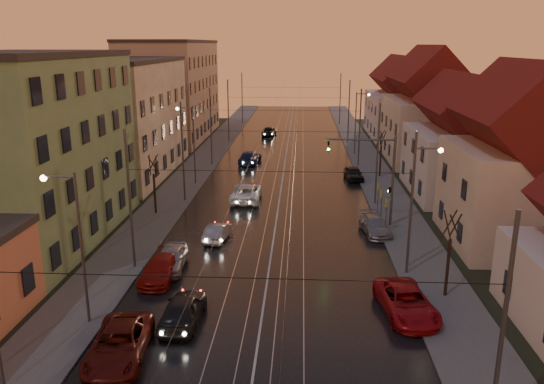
% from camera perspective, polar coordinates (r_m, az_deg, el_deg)
% --- Properties ---
extents(ground, '(160.00, 160.00, 0.00)m').
position_cam_1_polar(ground, '(25.93, -1.64, -16.70)').
color(ground, black).
rests_on(ground, ground).
extents(road, '(16.00, 120.00, 0.04)m').
position_cam_1_polar(road, '(63.38, 1.38, 3.04)').
color(road, black).
rests_on(road, ground).
extents(sidewalk_left, '(4.00, 120.00, 0.15)m').
position_cam_1_polar(sidewalk_left, '(64.45, -7.55, 3.18)').
color(sidewalk_left, '#4C4C4C').
rests_on(sidewalk_left, ground).
extents(sidewalk_right, '(4.00, 120.00, 0.15)m').
position_cam_1_polar(sidewalk_right, '(63.85, 10.40, 2.93)').
color(sidewalk_right, '#4C4C4C').
rests_on(sidewalk_right, ground).
extents(tram_rail_0, '(0.06, 120.00, 0.03)m').
position_cam_1_polar(tram_rail_0, '(63.48, -0.61, 3.10)').
color(tram_rail_0, gray).
rests_on(tram_rail_0, road).
extents(tram_rail_1, '(0.06, 120.00, 0.03)m').
position_cam_1_polar(tram_rail_1, '(63.40, 0.69, 3.08)').
color(tram_rail_1, gray).
rests_on(tram_rail_1, road).
extents(tram_rail_2, '(0.06, 120.00, 0.03)m').
position_cam_1_polar(tram_rail_2, '(63.36, 2.08, 3.07)').
color(tram_rail_2, gray).
rests_on(tram_rail_2, road).
extents(tram_rail_3, '(0.06, 120.00, 0.03)m').
position_cam_1_polar(tram_rail_3, '(63.35, 3.37, 3.05)').
color(tram_rail_3, gray).
rests_on(tram_rail_3, road).
extents(apartment_left_1, '(10.00, 18.00, 13.00)m').
position_cam_1_polar(apartment_left_1, '(41.41, -24.91, 3.95)').
color(apartment_left_1, '#5B7F50').
rests_on(apartment_left_1, ground).
extents(apartment_left_2, '(10.00, 20.00, 12.00)m').
position_cam_1_polar(apartment_left_2, '(59.63, -15.99, 7.49)').
color(apartment_left_2, tan).
rests_on(apartment_left_2, ground).
extents(apartment_left_3, '(10.00, 24.00, 14.00)m').
position_cam_1_polar(apartment_left_3, '(82.44, -10.63, 10.63)').
color(apartment_left_3, '#9F8666').
rests_on(apartment_left_3, ground).
extents(house_right_1, '(8.67, 10.20, 10.80)m').
position_cam_1_polar(house_right_1, '(40.66, 24.89, 2.24)').
color(house_right_1, '#C6B398').
rests_on(house_right_1, ground).
extents(house_right_2, '(9.18, 12.24, 9.20)m').
position_cam_1_polar(house_right_2, '(52.86, 19.78, 4.69)').
color(house_right_2, silver).
rests_on(house_right_2, ground).
extents(house_right_3, '(9.18, 14.28, 11.50)m').
position_cam_1_polar(house_right_3, '(67.03, 16.34, 8.14)').
color(house_right_3, '#C6B398').
rests_on(house_right_3, ground).
extents(house_right_4, '(9.18, 16.32, 10.00)m').
position_cam_1_polar(house_right_4, '(84.64, 13.62, 9.26)').
color(house_right_4, silver).
rests_on(house_right_4, ground).
extents(catenary_pole_r_0, '(0.16, 0.16, 9.00)m').
position_cam_1_polar(catenary_pole_r_0, '(19.56, 23.45, -14.41)').
color(catenary_pole_r_0, '#595B60').
rests_on(catenary_pole_r_0, ground).
extents(catenary_pole_l_1, '(0.16, 0.16, 9.00)m').
position_cam_1_polar(catenary_pole_l_1, '(33.89, -15.04, -0.94)').
color(catenary_pole_l_1, '#595B60').
rests_on(catenary_pole_l_1, ground).
extents(catenary_pole_r_1, '(0.16, 0.16, 9.00)m').
position_cam_1_polar(catenary_pole_r_1, '(32.90, 14.76, -1.42)').
color(catenary_pole_r_1, '#595B60').
rests_on(catenary_pole_r_1, ground).
extents(catenary_pole_l_2, '(0.16, 0.16, 9.00)m').
position_cam_1_polar(catenary_pole_l_2, '(47.94, -9.58, 4.18)').
color(catenary_pole_l_2, '#595B60').
rests_on(catenary_pole_l_2, ground).
extents(catenary_pole_r_2, '(0.16, 0.16, 9.00)m').
position_cam_1_polar(catenary_pole_r_2, '(47.24, 11.28, 3.92)').
color(catenary_pole_r_2, '#595B60').
rests_on(catenary_pole_r_2, ground).
extents(catenary_pole_l_3, '(0.16, 0.16, 9.00)m').
position_cam_1_polar(catenary_pole_l_3, '(62.43, -6.59, 6.94)').
color(catenary_pole_l_3, '#595B60').
rests_on(catenary_pole_l_3, ground).
extents(catenary_pole_r_3, '(0.16, 0.16, 9.00)m').
position_cam_1_polar(catenary_pole_r_3, '(61.90, 9.42, 6.75)').
color(catenary_pole_r_3, '#595B60').
rests_on(catenary_pole_r_3, ground).
extents(catenary_pole_l_4, '(0.16, 0.16, 9.00)m').
position_cam_1_polar(catenary_pole_l_4, '(77.12, -4.72, 8.64)').
color(catenary_pole_l_4, '#595B60').
rests_on(catenary_pole_l_4, ground).
extents(catenary_pole_r_4, '(0.16, 0.16, 9.00)m').
position_cam_1_polar(catenary_pole_r_4, '(76.69, 8.26, 8.50)').
color(catenary_pole_r_4, '#595B60').
rests_on(catenary_pole_r_4, ground).
extents(catenary_pole_l_5, '(0.16, 0.16, 9.00)m').
position_cam_1_polar(catenary_pole_l_5, '(94.87, -3.23, 9.98)').
color(catenary_pole_l_5, '#595B60').
rests_on(catenary_pole_l_5, ground).
extents(catenary_pole_r_5, '(0.16, 0.16, 9.00)m').
position_cam_1_polar(catenary_pole_r_5, '(94.52, 7.34, 9.86)').
color(catenary_pole_r_5, '#595B60').
rests_on(catenary_pole_r_5, ground).
extents(street_lamp_0, '(1.75, 0.32, 8.00)m').
position_cam_1_polar(street_lamp_0, '(27.75, -20.49, -4.28)').
color(street_lamp_0, '#595B60').
rests_on(street_lamp_0, ground).
extents(street_lamp_1, '(1.75, 0.32, 8.00)m').
position_cam_1_polar(street_lamp_1, '(33.83, 15.32, -0.31)').
color(street_lamp_1, '#595B60').
rests_on(street_lamp_1, ground).
extents(street_lamp_2, '(1.75, 0.32, 8.00)m').
position_cam_1_polar(street_lamp_2, '(53.74, -8.74, 5.86)').
color(street_lamp_2, '#595B60').
rests_on(street_lamp_2, ground).
extents(street_lamp_3, '(1.75, 0.32, 8.00)m').
position_cam_1_polar(street_lamp_3, '(68.79, 9.25, 7.97)').
color(street_lamp_3, '#595B60').
rests_on(street_lamp_3, ground).
extents(traffic_light_mast, '(5.30, 0.32, 7.20)m').
position_cam_1_polar(traffic_light_mast, '(41.33, 11.56, 2.38)').
color(traffic_light_mast, '#595B60').
rests_on(traffic_light_mast, ground).
extents(bare_tree_0, '(1.09, 1.09, 5.11)m').
position_cam_1_polar(bare_tree_0, '(45.01, -12.54, 0.63)').
color(bare_tree_0, black).
rests_on(bare_tree_0, ground).
extents(bare_tree_1, '(1.09, 1.09, 5.11)m').
position_cam_1_polar(bare_tree_1, '(31.18, 18.47, -6.61)').
color(bare_tree_1, black).
rests_on(bare_tree_1, ground).
extents(bare_tree_2, '(1.09, 1.09, 5.11)m').
position_cam_1_polar(bare_tree_2, '(57.60, 11.62, 3.95)').
color(bare_tree_2, black).
rests_on(bare_tree_2, ground).
extents(driving_car_0, '(1.95, 4.58, 1.55)m').
position_cam_1_polar(driving_car_0, '(28.13, -9.56, -12.34)').
color(driving_car_0, black).
rests_on(driving_car_0, ground).
extents(driving_car_1, '(1.77, 3.91, 1.25)m').
position_cam_1_polar(driving_car_1, '(38.96, -5.86, -4.30)').
color(driving_car_1, gray).
rests_on(driving_car_1, ground).
extents(driving_car_2, '(2.63, 5.62, 1.56)m').
position_cam_1_polar(driving_car_2, '(48.36, -2.78, -0.06)').
color(driving_car_2, silver).
rests_on(driving_car_2, ground).
extents(driving_car_3, '(2.65, 5.45, 1.53)m').
position_cam_1_polar(driving_car_3, '(63.52, -2.40, 3.75)').
color(driving_car_3, '#182248').
rests_on(driving_car_3, ground).
extents(driving_car_4, '(2.41, 4.80, 1.57)m').
position_cam_1_polar(driving_car_4, '(82.65, -0.31, 6.57)').
color(driving_car_4, black).
rests_on(driving_car_4, ground).
extents(parked_left_1, '(2.92, 5.52, 1.48)m').
position_cam_1_polar(parked_left_1, '(25.95, -16.15, -15.44)').
color(parked_left_1, '#54140E').
rests_on(parked_left_1, ground).
extents(parked_left_2, '(2.05, 4.68, 1.34)m').
position_cam_1_polar(parked_left_2, '(33.25, -11.87, -8.09)').
color(parked_left_2, maroon).
rests_on(parked_left_2, ground).
extents(parked_left_3, '(1.96, 4.44, 1.48)m').
position_cam_1_polar(parked_left_3, '(34.50, -10.83, -7.01)').
color(parked_left_3, '#9E9EA4').
rests_on(parked_left_3, ground).
extents(parked_right_0, '(3.13, 5.56, 1.47)m').
position_cam_1_polar(parked_right_0, '(29.42, 14.24, -11.39)').
color(parked_right_0, '#A71017').
rests_on(parked_right_0, ground).
extents(parked_right_1, '(2.34, 4.61, 1.28)m').
position_cam_1_polar(parked_right_1, '(40.81, 11.03, -3.55)').
color(parked_right_1, '#929297').
rests_on(parked_right_1, ground).
extents(parked_right_2, '(2.05, 4.27, 1.40)m').
position_cam_1_polar(parked_right_2, '(56.37, 8.78, 1.97)').
color(parked_right_2, black).
rests_on(parked_right_2, ground).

